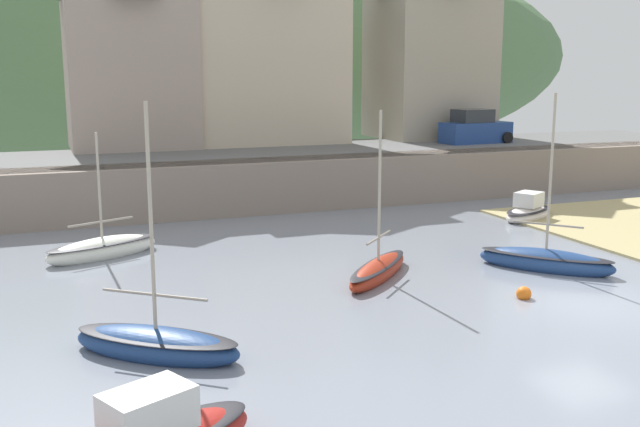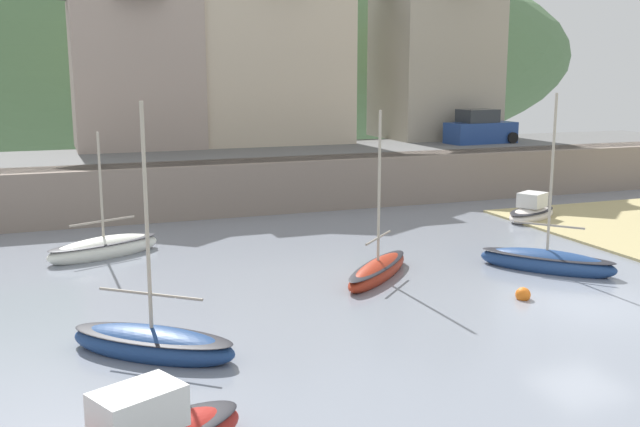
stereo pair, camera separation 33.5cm
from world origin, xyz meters
name	(u,v)px [view 1 (the left image)]	position (x,y,z in m)	size (l,w,h in m)	color
quay_seawall	(345,176)	(0.00, 17.50, 1.36)	(48.00, 9.40, 2.40)	gray
hillside_backdrop	(188,55)	(-0.27, 55.20, 8.02)	(80.00, 44.00, 22.93)	#567B4F
waterfront_building_left	(130,54)	(-9.28, 25.20, 7.43)	(6.92, 5.61, 9.89)	#A69387
waterfront_building_centre	(266,49)	(-1.66, 25.20, 7.75)	(8.94, 5.19, 10.56)	beige
waterfront_building_right	(430,48)	(8.95, 25.20, 7.90)	(6.87, 6.20, 10.86)	#A19785
church_with_spire	(443,20)	(12.17, 29.20, 9.93)	(3.00, 3.00, 14.63)	gray
sailboat_nearest_shore	(378,269)	(-4.32, 4.60, 0.26)	(3.82, 3.80, 5.51)	#9F2B17
sailboat_far_left	(103,249)	(-12.33, 10.56, 0.30)	(4.38, 2.86, 4.65)	white
fishing_boat_green	(546,261)	(1.32, 3.47, 0.30)	(3.82, 4.19, 6.04)	navy
rowboat_small_beached	(528,212)	(6.07, 10.79, 0.33)	(3.61, 2.85, 1.38)	silver
sailboat_blue_trim	(156,344)	(-11.99, 0.51, 0.29)	(4.13, 3.73, 6.07)	navy
parked_car_near_slipway	(475,129)	(9.55, 20.70, 3.20)	(4.23, 2.05, 1.95)	navy
mooring_buoy	(524,294)	(-1.30, 1.08, 0.13)	(0.44, 0.44, 0.44)	orange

